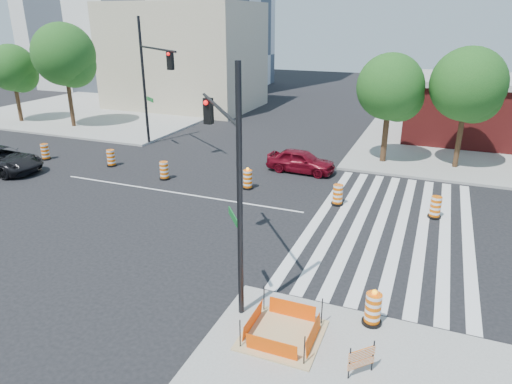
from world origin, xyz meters
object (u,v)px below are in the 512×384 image
(signal_pole_se, at_px, (227,159))
(signal_pole_nw, at_px, (151,72))
(red_coupe, at_px, (301,161))
(dark_suv, at_px, (1,160))

(signal_pole_se, relative_size, signal_pole_nw, 0.87)
(red_coupe, xyz_separation_m, signal_pole_se, (1.44, -12.95, 3.89))
(red_coupe, relative_size, dark_suv, 0.77)
(dark_suv, distance_m, signal_pole_nw, 10.59)
(red_coupe, distance_m, signal_pole_se, 13.60)
(signal_pole_nw, bearing_deg, dark_suv, -90.08)
(dark_suv, height_order, signal_pole_se, signal_pole_se)
(signal_pole_nw, bearing_deg, red_coupe, 31.55)
(signal_pole_se, bearing_deg, red_coupe, -31.07)
(red_coupe, bearing_deg, dark_suv, 114.65)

